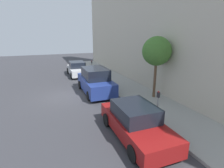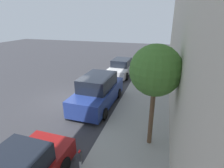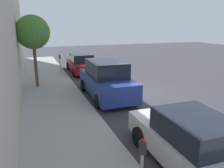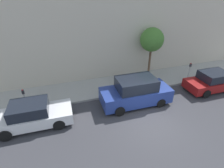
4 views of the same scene
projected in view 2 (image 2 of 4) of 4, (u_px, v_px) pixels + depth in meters
ground_plane at (67, 101)px, 11.84m from camera, size 60.00×60.00×0.00m
sidewalk at (142, 110)px, 10.44m from camera, size 3.11×32.00×0.15m
parked_suv_second at (98, 92)px, 10.93m from camera, size 2.08×4.84×1.98m
parked_sedan_third at (121, 67)px, 17.02m from camera, size 1.92×4.54×1.54m
parking_meter_near at (81, 167)px, 5.22m from camera, size 0.11×0.15×1.52m
parking_meter_far at (141, 65)px, 16.92m from camera, size 0.11×0.15×1.35m
street_tree at (155, 71)px, 6.50m from camera, size 1.97×1.97×4.25m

